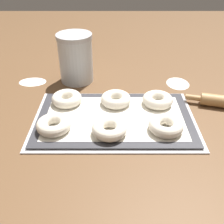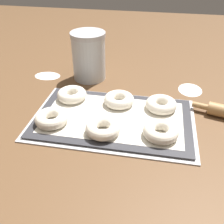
% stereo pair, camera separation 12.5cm
% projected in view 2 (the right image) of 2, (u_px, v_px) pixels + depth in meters
% --- Properties ---
extents(ground_plane, '(2.80, 2.80, 0.00)m').
position_uv_depth(ground_plane, '(113.00, 120.00, 0.82)').
color(ground_plane, brown).
extents(baking_tray, '(0.50, 0.31, 0.01)m').
position_uv_depth(baking_tray, '(112.00, 118.00, 0.82)').
color(baking_tray, silver).
rests_on(baking_tray, ground_plane).
extents(baking_mat, '(0.48, 0.29, 0.00)m').
position_uv_depth(baking_mat, '(112.00, 117.00, 0.81)').
color(baking_mat, '#333338').
rests_on(baking_mat, baking_tray).
extents(bagel_front_left, '(0.10, 0.10, 0.03)m').
position_uv_depth(bagel_front_left, '(52.00, 118.00, 0.78)').
color(bagel_front_left, silver).
rests_on(bagel_front_left, baking_mat).
extents(bagel_front_center, '(0.10, 0.10, 0.03)m').
position_uv_depth(bagel_front_center, '(103.00, 128.00, 0.74)').
color(bagel_front_center, silver).
rests_on(bagel_front_center, baking_mat).
extents(bagel_front_right, '(0.10, 0.10, 0.03)m').
position_uv_depth(bagel_front_right, '(161.00, 131.00, 0.73)').
color(bagel_front_right, silver).
rests_on(bagel_front_right, baking_mat).
extents(bagel_back_left, '(0.10, 0.10, 0.03)m').
position_uv_depth(bagel_back_left, '(72.00, 95.00, 0.89)').
color(bagel_back_left, silver).
rests_on(bagel_back_left, baking_mat).
extents(bagel_back_center, '(0.10, 0.10, 0.03)m').
position_uv_depth(bagel_back_center, '(119.00, 100.00, 0.86)').
color(bagel_back_center, silver).
rests_on(bagel_back_center, baking_mat).
extents(bagel_back_right, '(0.10, 0.10, 0.03)m').
position_uv_depth(bagel_back_right, '(161.00, 104.00, 0.84)').
color(bagel_back_right, silver).
rests_on(bagel_back_right, baking_mat).
extents(flour_canister, '(0.13, 0.13, 0.18)m').
position_uv_depth(flour_canister, '(89.00, 56.00, 1.01)').
color(flour_canister, silver).
rests_on(flour_canister, ground_plane).
extents(flour_patch_near, '(0.09, 0.10, 0.00)m').
position_uv_depth(flour_patch_near, '(190.00, 90.00, 0.97)').
color(flour_patch_near, white).
rests_on(flour_patch_near, ground_plane).
extents(flour_patch_far, '(0.11, 0.07, 0.00)m').
position_uv_depth(flour_patch_far, '(47.00, 76.00, 1.07)').
color(flour_patch_far, white).
rests_on(flour_patch_far, ground_plane).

